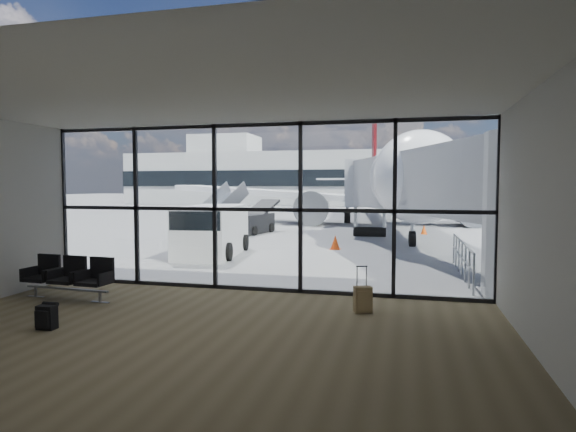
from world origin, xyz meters
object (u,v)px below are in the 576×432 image
at_px(mobile_stairs, 218,222).
at_px(airliner, 386,182).
at_px(seating_row, 70,275).
at_px(belt_loader, 252,222).
at_px(backpack, 46,317).
at_px(service_van, 212,230).
at_px(suitcase, 363,299).

bearing_deg(mobile_stairs, airliner, 67.80).
relative_size(seating_row, mobile_stairs, 0.62).
xyz_separation_m(airliner, belt_loader, (-7.44, -10.80, -2.46)).
bearing_deg(backpack, airliner, 78.70).
distance_m(airliner, service_van, 21.14).
distance_m(airliner, belt_loader, 13.34).
relative_size(suitcase, belt_loader, 0.23).
relative_size(backpack, belt_loader, 0.12).
relative_size(seating_row, suitcase, 2.30).
relative_size(backpack, mobile_stairs, 0.14).
relative_size(backpack, service_van, 0.11).
height_order(seating_row, backpack, seating_row).
relative_size(seating_row, belt_loader, 0.53).
xyz_separation_m(seating_row, backpack, (1.33, -2.39, -0.33)).
relative_size(belt_loader, mobile_stairs, 1.17).
bearing_deg(service_van, airliner, 66.04).
distance_m(airliner, mobile_stairs, 14.55).
height_order(backpack, mobile_stairs, mobile_stairs).
height_order(airliner, service_van, airliner).
height_order(suitcase, airliner, airliner).
distance_m(service_van, belt_loader, 9.42).
bearing_deg(backpack, seating_row, 117.55).
bearing_deg(mobile_stairs, belt_loader, 11.96).
bearing_deg(suitcase, airliner, 70.79).
distance_m(seating_row, suitcase, 7.28).
xyz_separation_m(backpack, belt_loader, (-2.16, 19.60, 0.41)).
xyz_separation_m(suitcase, airliner, (-0.66, 27.67, 2.82)).
bearing_deg(airliner, mobile_stairs, -140.31).
bearing_deg(suitcase, service_van, 111.38).
xyz_separation_m(backpack, airliner, (5.28, 30.40, 2.88)).
relative_size(suitcase, mobile_stairs, 0.27).
height_order(belt_loader, mobile_stairs, mobile_stairs).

